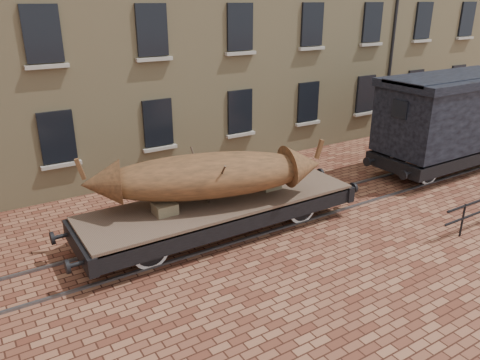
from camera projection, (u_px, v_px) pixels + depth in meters
ground at (295, 212)px, 15.00m from camera, size 90.00×90.00×0.00m
rail_track at (296, 211)px, 14.99m from camera, size 30.00×1.52×0.06m
flatcar_wagon at (221, 207)px, 13.33m from camera, size 8.96×2.43×1.35m
iron_boat at (208, 175)px, 12.76m from camera, size 6.67×3.51×1.61m
goods_van at (454, 111)px, 17.90m from camera, size 7.26×2.65×3.76m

